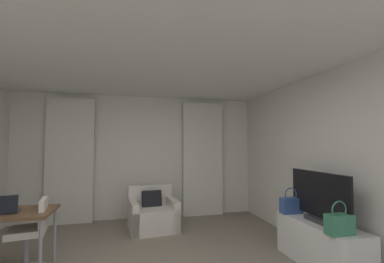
# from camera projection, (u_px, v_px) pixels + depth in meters

# --- Properties ---
(wall_window) EXTENTS (5.12, 0.06, 2.60)m
(wall_window) POSITION_uv_depth(u_px,v_px,m) (140.00, 157.00, 5.57)
(wall_window) COLOR silver
(wall_window) RESTS_ON ground
(wall_right) EXTENTS (0.06, 6.12, 2.60)m
(wall_right) POSITION_uv_depth(u_px,v_px,m) (355.00, 165.00, 3.19)
(wall_right) COLOR silver
(wall_right) RESTS_ON ground
(ceiling) EXTENTS (5.12, 6.12, 0.06)m
(ceiling) POSITION_uv_depth(u_px,v_px,m) (150.00, 42.00, 2.69)
(ceiling) COLOR white
(ceiling) RESTS_ON wall_left
(curtain_left_panel) EXTENTS (0.90, 0.06, 2.50)m
(curtain_left_panel) POSITION_uv_depth(u_px,v_px,m) (70.00, 160.00, 5.13)
(curtain_left_panel) COLOR silver
(curtain_left_panel) RESTS_ON ground
(curtain_right_panel) EXTENTS (0.90, 0.06, 2.50)m
(curtain_right_panel) POSITION_uv_depth(u_px,v_px,m) (203.00, 158.00, 5.75)
(curtain_right_panel) COLOR silver
(curtain_right_panel) RESTS_ON ground
(armchair) EXTENTS (0.92, 0.87, 0.77)m
(armchair) POSITION_uv_depth(u_px,v_px,m) (153.00, 214.00, 4.76)
(armchair) COLOR silver
(armchair) RESTS_ON ground
(desk_chair) EXTENTS (0.48, 0.48, 0.88)m
(desk_chair) POSITION_uv_depth(u_px,v_px,m) (30.00, 240.00, 3.15)
(desk_chair) COLOR gray
(desk_chair) RESTS_ON ground
(laptop) EXTENTS (0.36, 0.30, 0.22)m
(laptop) POSITION_uv_depth(u_px,v_px,m) (3.00, 210.00, 3.02)
(laptop) COLOR #2D2D33
(laptop) RESTS_ON desk
(tv_console) EXTENTS (0.47, 1.25, 0.57)m
(tv_console) POSITION_uv_depth(u_px,v_px,m) (320.00, 244.00, 3.29)
(tv_console) COLOR white
(tv_console) RESTS_ON ground
(tv_flatscreen) EXTENTS (0.20, 1.04, 0.64)m
(tv_flatscreen) POSITION_uv_depth(u_px,v_px,m) (319.00, 198.00, 3.33)
(tv_flatscreen) COLOR #333338
(tv_flatscreen) RESTS_ON tv_console
(handbag_primary) EXTENTS (0.30, 0.14, 0.37)m
(handbag_primary) POSITION_uv_depth(u_px,v_px,m) (291.00, 205.00, 3.73)
(handbag_primary) COLOR #335193
(handbag_primary) RESTS_ON tv_console
(handbag_secondary) EXTENTS (0.30, 0.14, 0.37)m
(handbag_secondary) POSITION_uv_depth(u_px,v_px,m) (340.00, 224.00, 2.84)
(handbag_secondary) COLOR #387F5B
(handbag_secondary) RESTS_ON tv_console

